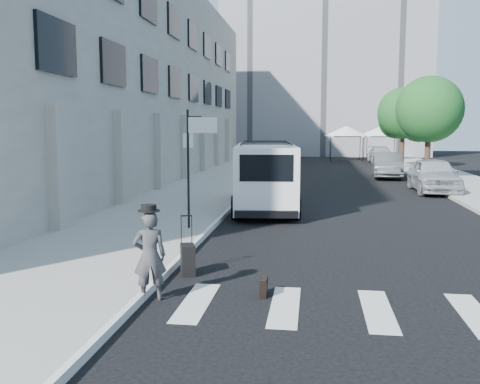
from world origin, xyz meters
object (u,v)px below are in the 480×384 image
(cargo_van, at_px, (265,176))
(parked_car_b, at_px, (387,165))
(parked_car_c, at_px, (381,155))
(parked_car_a, at_px, (434,175))
(briefcase, at_px, (264,287))
(suitcase, at_px, (188,260))
(businessman, at_px, (150,256))

(cargo_van, bearing_deg, parked_car_b, 59.49)
(cargo_van, xyz_separation_m, parked_car_c, (7.54, 26.88, -0.56))
(parked_car_c, bearing_deg, parked_car_b, -96.19)
(parked_car_a, xyz_separation_m, parked_car_c, (0.00, 20.42, -0.13))
(briefcase, xyz_separation_m, parked_car_c, (6.63, 37.31, 0.54))
(suitcase, relative_size, cargo_van, 0.19)
(briefcase, bearing_deg, parked_car_b, 77.76)
(parked_car_b, bearing_deg, businessman, -102.51)
(parked_car_b, distance_m, parked_car_c, 13.35)
(suitcase, height_order, parked_car_c, parked_car_c)
(suitcase, height_order, parked_car_b, parked_car_b)
(parked_car_a, bearing_deg, cargo_van, -138.56)
(cargo_van, height_order, parked_car_c, cargo_van)
(briefcase, relative_size, parked_car_c, 0.09)
(briefcase, xyz_separation_m, suitcase, (-1.74, 1.18, 0.17))
(briefcase, bearing_deg, parked_car_c, 80.32)
(cargo_van, bearing_deg, parked_car_c, 68.68)
(suitcase, relative_size, parked_car_a, 0.26)
(parked_car_a, bearing_deg, parked_car_b, 100.76)
(parked_car_a, height_order, parked_car_c, parked_car_a)
(cargo_van, relative_size, parked_car_b, 1.43)
(briefcase, height_order, parked_car_b, parked_car_b)
(businessman, bearing_deg, suitcase, -121.11)
(suitcase, height_order, parked_car_a, parked_car_a)
(parked_car_a, height_order, parked_car_b, parked_car_a)
(businessman, bearing_deg, briefcase, 173.73)
(parked_car_a, bearing_deg, briefcase, -110.58)
(briefcase, height_order, suitcase, suitcase)
(suitcase, height_order, cargo_van, cargo_van)
(parked_car_a, relative_size, parked_car_b, 1.04)
(briefcase, distance_m, cargo_van, 10.52)
(businessman, bearing_deg, parked_car_c, -124.60)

